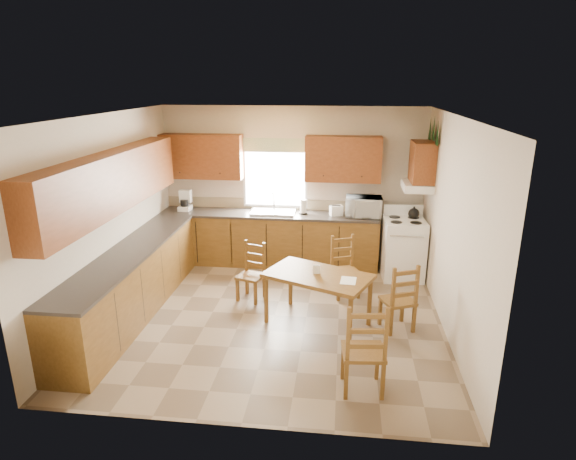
# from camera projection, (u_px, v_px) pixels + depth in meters

# --- Properties ---
(floor) EXTENTS (4.50, 4.50, 0.00)m
(floor) POSITION_uv_depth(u_px,v_px,m) (275.00, 315.00, 6.65)
(floor) COLOR #7F6B55
(floor) RESTS_ON ground
(ceiling) EXTENTS (4.50, 4.50, 0.00)m
(ceiling) POSITION_uv_depth(u_px,v_px,m) (273.00, 115.00, 5.84)
(ceiling) COLOR olive
(ceiling) RESTS_ON floor
(wall_left) EXTENTS (4.50, 4.50, 0.00)m
(wall_left) POSITION_uv_depth(u_px,v_px,m) (109.00, 216.00, 6.49)
(wall_left) COLOR beige
(wall_left) RESTS_ON floor
(wall_right) EXTENTS (4.50, 4.50, 0.00)m
(wall_right) POSITION_uv_depth(u_px,v_px,m) (452.00, 228.00, 6.00)
(wall_right) COLOR beige
(wall_right) RESTS_ON floor
(wall_back) EXTENTS (4.50, 4.50, 0.00)m
(wall_back) POSITION_uv_depth(u_px,v_px,m) (292.00, 185.00, 8.38)
(wall_back) COLOR beige
(wall_back) RESTS_ON floor
(wall_front) EXTENTS (4.50, 4.50, 0.00)m
(wall_front) POSITION_uv_depth(u_px,v_px,m) (236.00, 296.00, 4.11)
(wall_front) COLOR beige
(wall_front) RESTS_ON floor
(lower_cab_back) EXTENTS (3.75, 0.60, 0.88)m
(lower_cab_back) POSITION_uv_depth(u_px,v_px,m) (269.00, 240.00, 8.41)
(lower_cab_back) COLOR brown
(lower_cab_back) RESTS_ON floor
(lower_cab_left) EXTENTS (0.60, 3.60, 0.88)m
(lower_cab_left) POSITION_uv_depth(u_px,v_px,m) (132.00, 284.00, 6.59)
(lower_cab_left) COLOR brown
(lower_cab_left) RESTS_ON floor
(counter_back) EXTENTS (3.75, 0.63, 0.04)m
(counter_back) POSITION_uv_depth(u_px,v_px,m) (269.00, 214.00, 8.27)
(counter_back) COLOR #362F2C
(counter_back) RESTS_ON lower_cab_back
(counter_left) EXTENTS (0.63, 3.60, 0.04)m
(counter_left) POSITION_uv_depth(u_px,v_px,m) (129.00, 252.00, 6.45)
(counter_left) COLOR #362F2C
(counter_left) RESTS_ON lower_cab_left
(backsplash) EXTENTS (3.75, 0.01, 0.18)m
(backsplash) POSITION_uv_depth(u_px,v_px,m) (271.00, 204.00, 8.51)
(backsplash) COLOR gray
(backsplash) RESTS_ON counter_back
(upper_cab_back_left) EXTENTS (1.41, 0.33, 0.75)m
(upper_cab_back_left) POSITION_uv_depth(u_px,v_px,m) (202.00, 156.00, 8.24)
(upper_cab_back_left) COLOR brown
(upper_cab_back_left) RESTS_ON wall_back
(upper_cab_back_right) EXTENTS (1.25, 0.33, 0.75)m
(upper_cab_back_right) POSITION_uv_depth(u_px,v_px,m) (343.00, 159.00, 7.97)
(upper_cab_back_right) COLOR brown
(upper_cab_back_right) RESTS_ON wall_back
(upper_cab_left) EXTENTS (0.33, 3.60, 0.75)m
(upper_cab_left) POSITION_uv_depth(u_px,v_px,m) (112.00, 182.00, 6.18)
(upper_cab_left) COLOR brown
(upper_cab_left) RESTS_ON wall_left
(upper_cab_stove) EXTENTS (0.33, 0.62, 0.62)m
(upper_cab_stove) POSITION_uv_depth(u_px,v_px,m) (422.00, 162.00, 7.41)
(upper_cab_stove) COLOR brown
(upper_cab_stove) RESTS_ON wall_right
(range_hood) EXTENTS (0.44, 0.62, 0.12)m
(range_hood) POSITION_uv_depth(u_px,v_px,m) (417.00, 186.00, 7.53)
(range_hood) COLOR white
(range_hood) RESTS_ON wall_right
(window_frame) EXTENTS (1.13, 0.02, 1.18)m
(window_frame) POSITION_uv_depth(u_px,v_px,m) (275.00, 174.00, 8.32)
(window_frame) COLOR white
(window_frame) RESTS_ON wall_back
(window_pane) EXTENTS (1.05, 0.01, 1.10)m
(window_pane) POSITION_uv_depth(u_px,v_px,m) (275.00, 174.00, 8.32)
(window_pane) COLOR white
(window_pane) RESTS_ON wall_back
(window_valance) EXTENTS (1.19, 0.01, 0.24)m
(window_valance) POSITION_uv_depth(u_px,v_px,m) (275.00, 145.00, 8.14)
(window_valance) COLOR #4F7440
(window_valance) RESTS_ON wall_back
(sink_basin) EXTENTS (0.75, 0.45, 0.04)m
(sink_basin) POSITION_uv_depth(u_px,v_px,m) (273.00, 212.00, 8.25)
(sink_basin) COLOR silver
(sink_basin) RESTS_ON counter_back
(pine_decal_a) EXTENTS (0.22, 0.22, 0.36)m
(pine_decal_a) POSITION_uv_depth(u_px,v_px,m) (438.00, 133.00, 6.95)
(pine_decal_a) COLOR black
(pine_decal_a) RESTS_ON wall_right
(pine_decal_b) EXTENTS (0.22, 0.22, 0.36)m
(pine_decal_b) POSITION_uv_depth(u_px,v_px,m) (434.00, 128.00, 7.24)
(pine_decal_b) COLOR black
(pine_decal_b) RESTS_ON wall_right
(pine_decal_c) EXTENTS (0.22, 0.22, 0.36)m
(pine_decal_c) POSITION_uv_depth(u_px,v_px,m) (430.00, 128.00, 7.56)
(pine_decal_c) COLOR black
(pine_decal_c) RESTS_ON wall_right
(stove) EXTENTS (0.68, 0.70, 0.95)m
(stove) POSITION_uv_depth(u_px,v_px,m) (403.00, 249.00, 7.81)
(stove) COLOR white
(stove) RESTS_ON floor
(coffeemaker) EXTENTS (0.28, 0.30, 0.35)m
(coffeemaker) POSITION_uv_depth(u_px,v_px,m) (185.00, 200.00, 8.39)
(coffeemaker) COLOR white
(coffeemaker) RESTS_ON counter_back
(paper_towel) EXTENTS (0.13, 0.13, 0.25)m
(paper_towel) POSITION_uv_depth(u_px,v_px,m) (303.00, 207.00, 8.19)
(paper_towel) COLOR white
(paper_towel) RESTS_ON counter_back
(toaster) EXTENTS (0.24, 0.20, 0.17)m
(toaster) POSITION_uv_depth(u_px,v_px,m) (336.00, 211.00, 8.10)
(toaster) COLOR white
(toaster) RESTS_ON counter_back
(microwave) EXTENTS (0.56, 0.41, 0.33)m
(microwave) POSITION_uv_depth(u_px,v_px,m) (364.00, 207.00, 8.04)
(microwave) COLOR white
(microwave) RESTS_ON counter_back
(dining_table) EXTENTS (1.52, 1.23, 0.71)m
(dining_table) POSITION_uv_depth(u_px,v_px,m) (318.00, 299.00, 6.33)
(dining_table) COLOR brown
(dining_table) RESTS_ON floor
(chair_near_left) EXTENTS (0.47, 0.45, 1.02)m
(chair_near_left) POSITION_uv_depth(u_px,v_px,m) (363.00, 346.00, 4.93)
(chair_near_left) COLOR brown
(chair_near_left) RESTS_ON floor
(chair_near_right) EXTENTS (0.50, 0.49, 0.92)m
(chair_near_right) POSITION_uv_depth(u_px,v_px,m) (398.00, 296.00, 6.17)
(chair_near_right) COLOR brown
(chair_near_right) RESTS_ON floor
(chair_far_left) EXTENTS (0.45, 0.43, 0.85)m
(chair_far_left) POSITION_uv_depth(u_px,v_px,m) (251.00, 272.00, 7.02)
(chair_far_left) COLOR brown
(chair_far_left) RESTS_ON floor
(chair_far_right) EXTENTS (0.49, 0.48, 0.90)m
(chair_far_right) POSITION_uv_depth(u_px,v_px,m) (345.00, 267.00, 7.13)
(chair_far_right) COLOR brown
(chair_far_right) RESTS_ON floor
(table_paper) EXTENTS (0.21, 0.27, 0.00)m
(table_paper) POSITION_uv_depth(u_px,v_px,m) (348.00, 281.00, 6.02)
(table_paper) COLOR white
(table_paper) RESTS_ON dining_table
(table_card) EXTENTS (0.09, 0.03, 0.12)m
(table_card) POSITION_uv_depth(u_px,v_px,m) (317.00, 269.00, 6.22)
(table_card) COLOR white
(table_card) RESTS_ON dining_table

